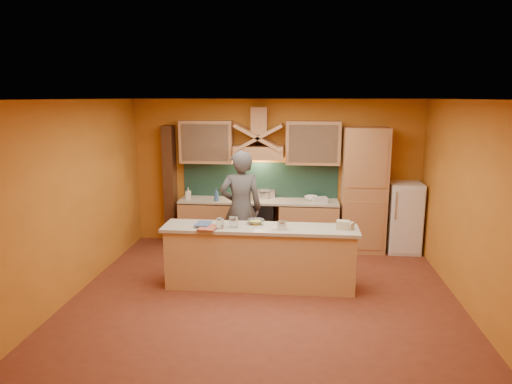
# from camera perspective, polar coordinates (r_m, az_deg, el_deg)

# --- Properties ---
(floor) EXTENTS (5.50, 5.00, 0.01)m
(floor) POSITION_cam_1_polar(r_m,az_deg,el_deg) (6.82, 1.10, -12.73)
(floor) COLOR brown
(floor) RESTS_ON ground
(ceiling) EXTENTS (5.50, 5.00, 0.01)m
(ceiling) POSITION_cam_1_polar(r_m,az_deg,el_deg) (6.21, 1.21, 11.51)
(ceiling) COLOR white
(ceiling) RESTS_ON wall_back
(wall_back) EXTENTS (5.50, 0.02, 2.80)m
(wall_back) POSITION_cam_1_polar(r_m,az_deg,el_deg) (8.82, 2.45, 2.44)
(wall_back) COLOR #C47726
(wall_back) RESTS_ON floor
(wall_front) EXTENTS (5.50, 0.02, 2.80)m
(wall_front) POSITION_cam_1_polar(r_m,az_deg,el_deg) (3.98, -1.76, -9.23)
(wall_front) COLOR #C47726
(wall_front) RESTS_ON floor
(wall_left) EXTENTS (0.02, 5.00, 2.80)m
(wall_left) POSITION_cam_1_polar(r_m,az_deg,el_deg) (7.13, -21.47, -0.61)
(wall_left) COLOR #C47726
(wall_left) RESTS_ON floor
(wall_right) EXTENTS (0.02, 5.00, 2.80)m
(wall_right) POSITION_cam_1_polar(r_m,az_deg,el_deg) (6.74, 25.17, -1.60)
(wall_right) COLOR #C47726
(wall_right) RESTS_ON floor
(base_cabinet_left) EXTENTS (1.10, 0.60, 0.86)m
(base_cabinet_left) POSITION_cam_1_polar(r_m,az_deg,el_deg) (8.89, -5.80, -3.93)
(base_cabinet_left) COLOR tan
(base_cabinet_left) RESTS_ON floor
(base_cabinet_right) EXTENTS (1.10, 0.60, 0.86)m
(base_cabinet_right) POSITION_cam_1_polar(r_m,az_deg,el_deg) (8.72, 6.56, -4.27)
(base_cabinet_right) COLOR tan
(base_cabinet_right) RESTS_ON floor
(counter_top) EXTENTS (3.00, 0.62, 0.04)m
(counter_top) POSITION_cam_1_polar(r_m,az_deg,el_deg) (8.64, 0.32, -1.12)
(counter_top) COLOR #BBB29E
(counter_top) RESTS_ON base_cabinet_left
(stove) EXTENTS (0.60, 0.58, 0.90)m
(stove) POSITION_cam_1_polar(r_m,az_deg,el_deg) (8.75, 0.32, -4.00)
(stove) COLOR black
(stove) RESTS_ON floor
(backsplash) EXTENTS (3.00, 0.03, 0.70)m
(backsplash) POSITION_cam_1_polar(r_m,az_deg,el_deg) (8.85, 0.50, 1.50)
(backsplash) COLOR #16312A
(backsplash) RESTS_ON wall_back
(range_hood) EXTENTS (0.92, 0.50, 0.24)m
(range_hood) POSITION_cam_1_polar(r_m,az_deg,el_deg) (8.53, 0.36, 4.99)
(range_hood) COLOR tan
(range_hood) RESTS_ON wall_back
(hood_chimney) EXTENTS (0.30, 0.30, 0.50)m
(hood_chimney) POSITION_cam_1_polar(r_m,az_deg,el_deg) (8.58, 0.43, 8.91)
(hood_chimney) COLOR tan
(hood_chimney) RESTS_ON wall_back
(upper_cabinet_left) EXTENTS (1.00, 0.35, 0.80)m
(upper_cabinet_left) POSITION_cam_1_polar(r_m,az_deg,el_deg) (8.74, -6.17, 6.26)
(upper_cabinet_left) COLOR tan
(upper_cabinet_left) RESTS_ON wall_back
(upper_cabinet_right) EXTENTS (1.00, 0.35, 0.80)m
(upper_cabinet_right) POSITION_cam_1_polar(r_m,az_deg,el_deg) (8.55, 7.13, 6.12)
(upper_cabinet_right) COLOR tan
(upper_cabinet_right) RESTS_ON wall_back
(pantry_column) EXTENTS (0.80, 0.60, 2.30)m
(pantry_column) POSITION_cam_1_polar(r_m,az_deg,el_deg) (8.63, 13.32, 0.24)
(pantry_column) COLOR tan
(pantry_column) RESTS_ON floor
(fridge) EXTENTS (0.58, 0.60, 1.30)m
(fridge) POSITION_cam_1_polar(r_m,az_deg,el_deg) (8.87, 17.98, -3.03)
(fridge) COLOR white
(fridge) RESTS_ON floor
(trim_column_left) EXTENTS (0.20, 0.30, 2.30)m
(trim_column_left) POSITION_cam_1_polar(r_m,az_deg,el_deg) (9.06, -10.67, 0.89)
(trim_column_left) COLOR #472816
(trim_column_left) RESTS_ON floor
(island_body) EXTENTS (2.80, 0.55, 0.88)m
(island_body) POSITION_cam_1_polar(r_m,az_deg,el_deg) (6.94, 0.49, -8.37)
(island_body) COLOR tan
(island_body) RESTS_ON floor
(island_top) EXTENTS (2.90, 0.62, 0.05)m
(island_top) POSITION_cam_1_polar(r_m,az_deg,el_deg) (6.79, 0.49, -4.56)
(island_top) COLOR #BBB29E
(island_top) RESTS_ON island_body
(person) EXTENTS (0.80, 0.61, 1.98)m
(person) POSITION_cam_1_polar(r_m,az_deg,el_deg) (7.68, -1.91, -2.09)
(person) COLOR #4C4C51
(person) RESTS_ON floor
(pot_large) EXTENTS (0.29, 0.29, 0.17)m
(pot_large) POSITION_cam_1_polar(r_m,az_deg,el_deg) (8.56, -1.06, -0.67)
(pot_large) COLOR #AFAEB5
(pot_large) RESTS_ON stove
(pot_small) EXTENTS (0.22, 0.22, 0.14)m
(pot_small) POSITION_cam_1_polar(r_m,az_deg,el_deg) (8.78, 1.11, -0.46)
(pot_small) COLOR #BBBBC3
(pot_small) RESTS_ON stove
(soap_bottle_a) EXTENTS (0.11, 0.11, 0.21)m
(soap_bottle_a) POSITION_cam_1_polar(r_m,az_deg,el_deg) (8.82, -8.46, -0.14)
(soap_bottle_a) COLOR silver
(soap_bottle_a) RESTS_ON counter_top
(soap_bottle_b) EXTENTS (0.10, 0.11, 0.24)m
(soap_bottle_b) POSITION_cam_1_polar(r_m,az_deg,el_deg) (8.56, -4.99, -0.33)
(soap_bottle_b) COLOR #375F97
(soap_bottle_b) RESTS_ON counter_top
(bowl_back) EXTENTS (0.26, 0.26, 0.08)m
(bowl_back) POSITION_cam_1_polar(r_m,az_deg,el_deg) (8.69, 6.88, -0.74)
(bowl_back) COLOR white
(bowl_back) RESTS_ON counter_top
(dish_rack) EXTENTS (0.30, 0.26, 0.09)m
(dish_rack) POSITION_cam_1_polar(r_m,az_deg,el_deg) (8.52, 8.01, -0.97)
(dish_rack) COLOR silver
(dish_rack) RESTS_ON counter_top
(book_lower) EXTENTS (0.29, 0.37, 0.03)m
(book_lower) POSITION_cam_1_polar(r_m,az_deg,el_deg) (6.74, -6.99, -4.40)
(book_lower) COLOR #A8503C
(book_lower) RESTS_ON island_top
(book_upper) EXTENTS (0.23, 0.30, 0.02)m
(book_upper) POSITION_cam_1_polar(r_m,az_deg,el_deg) (6.87, -7.48, -3.94)
(book_upper) COLOR #3C5485
(book_upper) RESTS_ON island_top
(jar_large) EXTENTS (0.17, 0.17, 0.15)m
(jar_large) POSITION_cam_1_polar(r_m,az_deg,el_deg) (6.74, -2.80, -3.79)
(jar_large) COLOR white
(jar_large) RESTS_ON island_top
(jar_small) EXTENTS (0.12, 0.12, 0.15)m
(jar_small) POSITION_cam_1_polar(r_m,az_deg,el_deg) (6.69, -4.52, -3.94)
(jar_small) COLOR white
(jar_small) RESTS_ON island_top
(kitchen_scale) EXTENTS (0.13, 0.13, 0.10)m
(kitchen_scale) POSITION_cam_1_polar(r_m,az_deg,el_deg) (6.64, 3.28, -4.25)
(kitchen_scale) COLOR silver
(kitchen_scale) RESTS_ON island_top
(mixing_bowl) EXTENTS (0.30, 0.30, 0.06)m
(mixing_bowl) POSITION_cam_1_polar(r_m,az_deg,el_deg) (6.93, -0.03, -3.73)
(mixing_bowl) COLOR white
(mixing_bowl) RESTS_ON island_top
(cloth) EXTENTS (0.24, 0.20, 0.01)m
(cloth) POSITION_cam_1_polar(r_m,az_deg,el_deg) (6.69, 2.92, -4.52)
(cloth) COLOR beige
(cloth) RESTS_ON island_top
(grocery_bag_a) EXTENTS (0.21, 0.18, 0.12)m
(grocery_bag_a) POSITION_cam_1_polar(r_m,az_deg,el_deg) (6.77, 10.82, -4.06)
(grocery_bag_a) COLOR beige
(grocery_bag_a) RESTS_ON island_top
(grocery_bag_b) EXTENTS (0.21, 0.20, 0.10)m
(grocery_bag_b) POSITION_cam_1_polar(r_m,az_deg,el_deg) (6.79, 11.35, -4.13)
(grocery_bag_b) COLOR beige
(grocery_bag_b) RESTS_ON island_top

